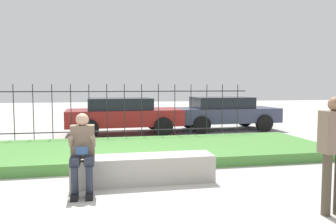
% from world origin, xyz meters
% --- Properties ---
extents(ground_plane, '(60.00, 60.00, 0.00)m').
position_xyz_m(ground_plane, '(0.00, 0.00, 0.00)').
color(ground_plane, '#B2AFA8').
extents(stone_bench, '(2.52, 0.59, 0.48)m').
position_xyz_m(stone_bench, '(0.30, 0.00, 0.22)').
color(stone_bench, '#ADA89E').
rests_on(stone_bench, ground_plane).
extents(person_seated_reader, '(0.42, 0.73, 1.28)m').
position_xyz_m(person_seated_reader, '(-0.74, -0.33, 0.71)').
color(person_seated_reader, black).
rests_on(person_seated_reader, ground_plane).
extents(grass_berm, '(10.43, 3.18, 0.23)m').
position_xyz_m(grass_berm, '(0.00, 2.29, 0.11)').
color(grass_berm, '#4C893D').
rests_on(grass_berm, ground_plane).
extents(iron_fence, '(8.43, 0.03, 1.78)m').
position_xyz_m(iron_fence, '(0.00, 4.31, 0.93)').
color(iron_fence, '#232326').
rests_on(iron_fence, ground_plane).
extents(car_parked_center, '(4.08, 2.02, 1.30)m').
position_xyz_m(car_parked_center, '(0.33, 6.04, 0.71)').
color(car_parked_center, maroon).
rests_on(car_parked_center, ground_plane).
extents(car_parked_right, '(4.06, 1.92, 1.29)m').
position_xyz_m(car_parked_right, '(4.31, 6.39, 0.70)').
color(car_parked_right, '#383D56').
rests_on(car_parked_right, ground_plane).
extents(person_passerby, '(0.37, 0.23, 1.59)m').
position_xyz_m(person_passerby, '(2.59, -2.00, 0.94)').
color(person_passerby, '#4C4233').
rests_on(person_passerby, ground_plane).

